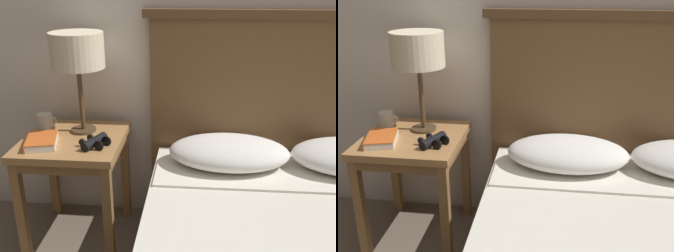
# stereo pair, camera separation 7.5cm
# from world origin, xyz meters

# --- Properties ---
(nightstand) EXTENTS (0.50, 0.51, 0.59)m
(nightstand) POSITION_xyz_m (-0.61, 0.56, 0.51)
(nightstand) COLOR #AD7A47
(nightstand) RESTS_ON ground_plane
(table_lamp) EXTENTS (0.27, 0.27, 0.52)m
(table_lamp) POSITION_xyz_m (-0.58, 0.65, 1.01)
(table_lamp) COLOR #4C3823
(table_lamp) RESTS_ON nightstand
(book_on_nightstand) EXTENTS (0.19, 0.23, 0.04)m
(book_on_nightstand) POSITION_xyz_m (-0.73, 0.46, 0.61)
(book_on_nightstand) COLOR silver
(book_on_nightstand) RESTS_ON nightstand
(binoculars_pair) EXTENTS (0.16, 0.16, 0.05)m
(binoculars_pair) POSITION_xyz_m (-0.47, 0.47, 0.62)
(binoculars_pair) COLOR black
(binoculars_pair) RESTS_ON nightstand
(coffee_mug) EXTENTS (0.10, 0.08, 0.08)m
(coffee_mug) POSITION_xyz_m (-0.79, 0.67, 0.64)
(coffee_mug) COLOR silver
(coffee_mug) RESTS_ON nightstand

